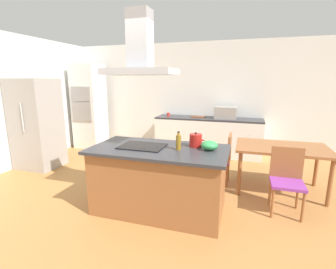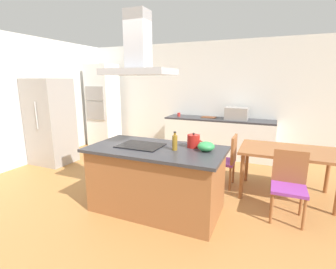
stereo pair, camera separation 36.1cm
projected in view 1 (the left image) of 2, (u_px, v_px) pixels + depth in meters
The scene contains 18 objects.
ground at pixel (184, 172), 4.86m from camera, with size 16.00×16.00×0.00m, color #AD753D.
wall_back at pixel (201, 98), 6.20m from camera, with size 7.20×0.10×2.70m, color white.
wall_left at pixel (19, 101), 5.11m from camera, with size 0.10×8.80×2.70m, color white.
kitchen_island at pixel (159, 179), 3.37m from camera, with size 1.82×0.96×0.90m.
cooktop at pixel (142, 146), 3.34m from camera, with size 0.60×0.44×0.01m, color black.
tea_kettle at pixel (196, 140), 3.32m from camera, with size 0.22×0.17×0.20m.
olive_oil_bottle at pixel (179, 142), 3.16m from camera, with size 0.07×0.07×0.24m.
mixing_bowl at pixel (209, 145), 3.17m from camera, with size 0.22×0.22×0.12m, color #33934C.
back_counter at pixel (208, 136), 5.98m from camera, with size 2.53×0.62×0.90m.
countertop_microwave at pixel (226, 113), 5.73m from camera, with size 0.50×0.38×0.28m, color #9E9993.
coffee_mug_red at pixel (168, 114), 6.13m from camera, with size 0.08×0.08×0.09m, color red.
cutting_board at pixel (198, 117), 6.00m from camera, with size 0.34×0.24×0.02m, color brown.
wall_oven_stack at pixel (89, 106), 6.53m from camera, with size 0.70×0.66×2.20m.
refrigerator at pixel (37, 124), 5.01m from camera, with size 0.80×0.73×1.82m.
dining_table at pixel (281, 151), 3.93m from camera, with size 1.40×0.90×0.75m.
chair_at_left_end at pixel (223, 156), 4.23m from camera, with size 0.42×0.42×0.89m.
chair_facing_island at pixel (287, 176), 3.34m from camera, with size 0.42×0.42×0.89m.
range_hood at pixel (140, 54), 3.08m from camera, with size 0.90×0.55×0.78m.
Camera 1 is at (1.06, -2.97, 1.79)m, focal length 26.21 mm.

